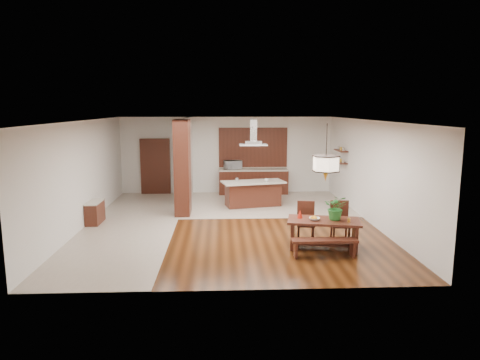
{
  "coord_description": "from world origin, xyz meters",
  "views": [
    {
      "loc": [
        -0.24,
        -11.75,
        3.25
      ],
      "look_at": [
        0.3,
        0.0,
        1.25
      ],
      "focal_mm": 32.0,
      "sensor_mm": 36.0,
      "label": 1
    }
  ],
  "objects_px": {
    "dining_table": "(324,227)",
    "foliage_plant": "(336,208)",
    "range_hood": "(253,132)",
    "island_cup": "(267,180)",
    "dining_chair_right": "(340,222)",
    "pendant_lantern": "(326,153)",
    "dining_bench": "(324,248)",
    "hallway_console": "(95,212)",
    "kitchen_island": "(253,193)",
    "microwave": "(233,165)",
    "fruit_bowl": "(314,219)",
    "dining_chair_left": "(306,222)"
  },
  "relations": [
    {
      "from": "dining_table",
      "to": "microwave",
      "type": "bearing_deg",
      "value": 106.44
    },
    {
      "from": "dining_bench",
      "to": "foliage_plant",
      "type": "bearing_deg",
      "value": 55.27
    },
    {
      "from": "kitchen_island",
      "to": "fruit_bowl",
      "type": "bearing_deg",
      "value": -88.72
    },
    {
      "from": "foliage_plant",
      "to": "dining_chair_left",
      "type": "bearing_deg",
      "value": 133.65
    },
    {
      "from": "island_cup",
      "to": "kitchen_island",
      "type": "bearing_deg",
      "value": 163.88
    },
    {
      "from": "hallway_console",
      "to": "dining_table",
      "type": "relative_size",
      "value": 0.49
    },
    {
      "from": "hallway_console",
      "to": "microwave",
      "type": "distance_m",
      "value": 5.76
    },
    {
      "from": "microwave",
      "to": "dining_chair_right",
      "type": "bearing_deg",
      "value": -91.28
    },
    {
      "from": "dining_table",
      "to": "microwave",
      "type": "relative_size",
      "value": 2.98
    },
    {
      "from": "dining_chair_left",
      "to": "island_cup",
      "type": "relative_size",
      "value": 7.56
    },
    {
      "from": "hallway_console",
      "to": "fruit_bowl",
      "type": "distance_m",
      "value": 6.25
    },
    {
      "from": "dining_chair_left",
      "to": "pendant_lantern",
      "type": "height_order",
      "value": "pendant_lantern"
    },
    {
      "from": "dining_bench",
      "to": "range_hood",
      "type": "relative_size",
      "value": 1.61
    },
    {
      "from": "dining_table",
      "to": "dining_chair_right",
      "type": "relative_size",
      "value": 1.77
    },
    {
      "from": "hallway_console",
      "to": "foliage_plant",
      "type": "xyz_separation_m",
      "value": [
        6.22,
        -2.49,
        0.66
      ]
    },
    {
      "from": "pendant_lantern",
      "to": "island_cup",
      "type": "height_order",
      "value": "pendant_lantern"
    },
    {
      "from": "foliage_plant",
      "to": "range_hood",
      "type": "distance_m",
      "value": 4.93
    },
    {
      "from": "island_cup",
      "to": "range_hood",
      "type": "bearing_deg",
      "value": 163.45
    },
    {
      "from": "hallway_console",
      "to": "dining_chair_left",
      "type": "relative_size",
      "value": 0.91
    },
    {
      "from": "dining_chair_right",
      "to": "kitchen_island",
      "type": "relative_size",
      "value": 0.46
    },
    {
      "from": "dining_chair_left",
      "to": "microwave",
      "type": "relative_size",
      "value": 1.61
    },
    {
      "from": "kitchen_island",
      "to": "dining_bench",
      "type": "bearing_deg",
      "value": -89.01
    },
    {
      "from": "pendant_lantern",
      "to": "dining_table",
      "type": "bearing_deg",
      "value": 90.0
    },
    {
      "from": "dining_chair_right",
      "to": "dining_bench",
      "type": "bearing_deg",
      "value": -117.1
    },
    {
      "from": "dining_chair_left",
      "to": "island_cup",
      "type": "bearing_deg",
      "value": 107.53
    },
    {
      "from": "foliage_plant",
      "to": "island_cup",
      "type": "distance_m",
      "value": 4.45
    },
    {
      "from": "fruit_bowl",
      "to": "island_cup",
      "type": "height_order",
      "value": "island_cup"
    },
    {
      "from": "range_hood",
      "to": "island_cup",
      "type": "relative_size",
      "value": 7.04
    },
    {
      "from": "dining_table",
      "to": "dining_bench",
      "type": "bearing_deg",
      "value": -101.71
    },
    {
      "from": "island_cup",
      "to": "dining_chair_right",
      "type": "bearing_deg",
      "value": -70.29
    },
    {
      "from": "hallway_console",
      "to": "kitchen_island",
      "type": "xyz_separation_m",
      "value": [
        4.64,
        1.94,
        0.12
      ]
    },
    {
      "from": "pendant_lantern",
      "to": "range_hood",
      "type": "distance_m",
      "value": 4.6
    },
    {
      "from": "dining_chair_right",
      "to": "fruit_bowl",
      "type": "relative_size",
      "value": 4.04
    },
    {
      "from": "dining_chair_right",
      "to": "range_hood",
      "type": "distance_m",
      "value": 4.81
    },
    {
      "from": "kitchen_island",
      "to": "microwave",
      "type": "bearing_deg",
      "value": 93.73
    },
    {
      "from": "fruit_bowl",
      "to": "hallway_console",
      "type": "bearing_deg",
      "value": 156.46
    },
    {
      "from": "pendant_lantern",
      "to": "fruit_bowl",
      "type": "bearing_deg",
      "value": -173.57
    },
    {
      "from": "hallway_console",
      "to": "pendant_lantern",
      "type": "height_order",
      "value": "pendant_lantern"
    },
    {
      "from": "dining_bench",
      "to": "range_hood",
      "type": "height_order",
      "value": "range_hood"
    },
    {
      "from": "range_hood",
      "to": "dining_bench",
      "type": "bearing_deg",
      "value": -76.59
    },
    {
      "from": "dining_table",
      "to": "island_cup",
      "type": "height_order",
      "value": "island_cup"
    },
    {
      "from": "dining_chair_left",
      "to": "dining_chair_right",
      "type": "distance_m",
      "value": 0.83
    },
    {
      "from": "hallway_console",
      "to": "pendant_lantern",
      "type": "relative_size",
      "value": 0.67
    },
    {
      "from": "dining_table",
      "to": "foliage_plant",
      "type": "xyz_separation_m",
      "value": [
        0.27,
        -0.02,
        0.47
      ]
    },
    {
      "from": "island_cup",
      "to": "microwave",
      "type": "relative_size",
      "value": 0.21
    },
    {
      "from": "dining_table",
      "to": "island_cup",
      "type": "distance_m",
      "value": 4.38
    },
    {
      "from": "dining_chair_right",
      "to": "range_hood",
      "type": "relative_size",
      "value": 1.12
    },
    {
      "from": "dining_bench",
      "to": "kitchen_island",
      "type": "bearing_deg",
      "value": 103.42
    },
    {
      "from": "dining_table",
      "to": "pendant_lantern",
      "type": "distance_m",
      "value": 1.74
    },
    {
      "from": "pendant_lantern",
      "to": "microwave",
      "type": "relative_size",
      "value": 2.19
    }
  ]
}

